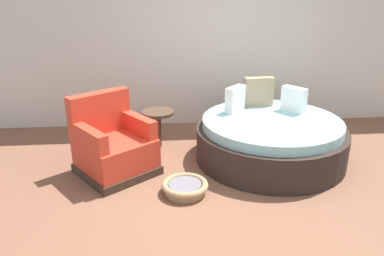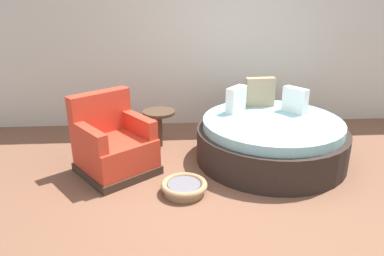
{
  "view_description": "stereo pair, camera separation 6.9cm",
  "coord_description": "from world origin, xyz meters",
  "px_view_note": "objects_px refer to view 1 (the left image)",
  "views": [
    {
      "loc": [
        -0.72,
        -3.32,
        2.1
      ],
      "look_at": [
        -0.37,
        0.69,
        0.55
      ],
      "focal_mm": 34.35,
      "sensor_mm": 36.0,
      "label": 1
    },
    {
      "loc": [
        -0.65,
        -3.33,
        2.1
      ],
      "look_at": [
        -0.37,
        0.69,
        0.55
      ],
      "focal_mm": 34.35,
      "sensor_mm": 36.0,
      "label": 2
    }
  ],
  "objects_px": {
    "round_daybed": "(270,139)",
    "side_table": "(158,118)",
    "red_armchair": "(113,146)",
    "pet_basket": "(185,187)"
  },
  "relations": [
    {
      "from": "round_daybed",
      "to": "side_table",
      "type": "bearing_deg",
      "value": 160.29
    },
    {
      "from": "red_armchair",
      "to": "pet_basket",
      "type": "xyz_separation_m",
      "value": [
        0.82,
        -0.58,
        -0.26
      ]
    },
    {
      "from": "red_armchair",
      "to": "side_table",
      "type": "xyz_separation_m",
      "value": [
        0.54,
        0.71,
        0.1
      ]
    },
    {
      "from": "pet_basket",
      "to": "side_table",
      "type": "height_order",
      "value": "side_table"
    },
    {
      "from": "red_armchair",
      "to": "side_table",
      "type": "bearing_deg",
      "value": 53.12
    },
    {
      "from": "red_armchair",
      "to": "side_table",
      "type": "relative_size",
      "value": 2.15
    },
    {
      "from": "round_daybed",
      "to": "red_armchair",
      "type": "height_order",
      "value": "round_daybed"
    },
    {
      "from": "round_daybed",
      "to": "red_armchair",
      "type": "xyz_separation_m",
      "value": [
        -1.97,
        -0.2,
        0.05
      ]
    },
    {
      "from": "pet_basket",
      "to": "side_table",
      "type": "relative_size",
      "value": 0.98
    },
    {
      "from": "round_daybed",
      "to": "pet_basket",
      "type": "xyz_separation_m",
      "value": [
        -1.15,
        -0.78,
        -0.2
      ]
    }
  ]
}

